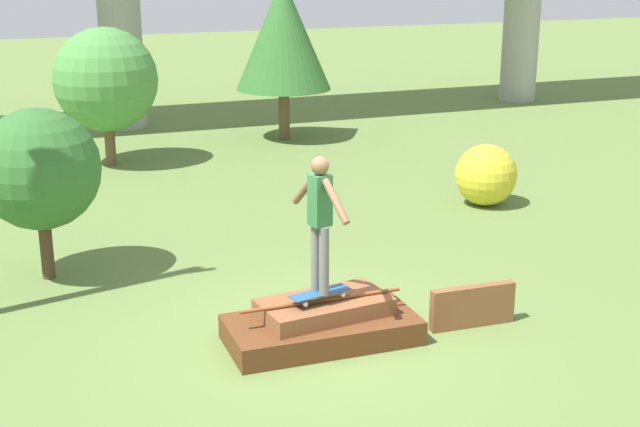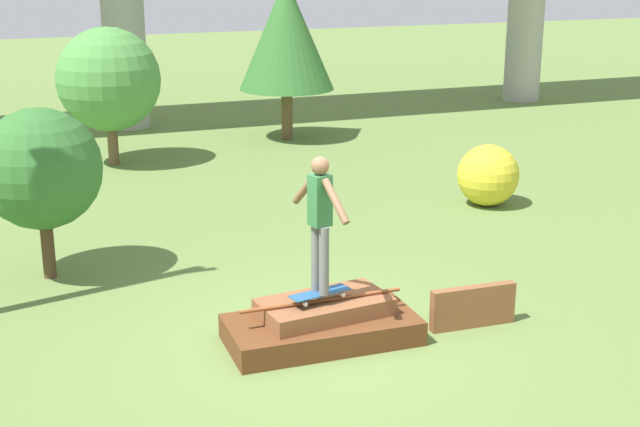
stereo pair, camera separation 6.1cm
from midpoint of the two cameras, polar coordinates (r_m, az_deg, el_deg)
ground_plane at (r=10.92m, az=-0.05°, el=-8.16°), size 80.00×80.00×0.00m
scrap_pile at (r=10.86m, az=-0.01°, el=-7.06°), size 2.32×1.16×0.56m
scrap_plank_loose at (r=11.38m, az=9.58°, el=-5.88°), size 1.14×0.17×0.54m
skateboard at (r=10.66m, az=-0.16°, el=-5.13°), size 0.80×0.38×0.09m
skater at (r=10.34m, az=-0.17°, el=-0.11°), size 0.33×1.12×1.66m
tree_behind_left at (r=13.04m, az=-17.66°, el=2.69°), size 1.71×1.71×2.47m
tree_behind_right at (r=19.72m, az=-13.64°, el=8.32°), size 2.22×2.22×2.98m
tree_mid_back at (r=21.87m, az=-2.45°, el=11.40°), size 2.32×2.32×3.92m
bush_yellow_flowering at (r=16.64m, az=10.47°, el=2.44°), size 1.14×1.14×1.14m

